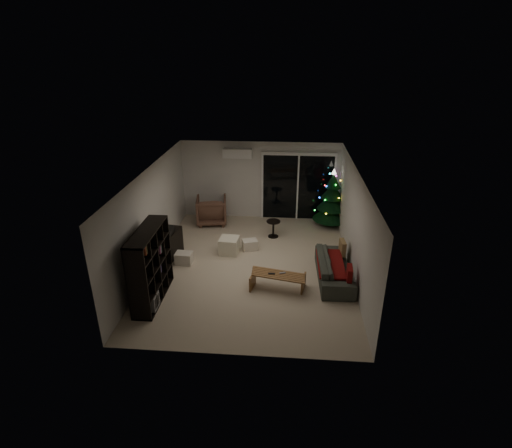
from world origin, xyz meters
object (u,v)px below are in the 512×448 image
at_px(bookshelf, 141,265).
at_px(coffee_table, 278,281).
at_px(christmas_tree, 332,198).
at_px(sofa, 334,268).
at_px(armchair, 212,210).
at_px(media_cabinet, 167,246).

height_order(bookshelf, coffee_table, bookshelf).
bearing_deg(coffee_table, christmas_tree, 80.31).
bearing_deg(sofa, armchair, 47.67).
bearing_deg(coffee_table, armchair, 133.67).
xyz_separation_m(bookshelf, armchair, (0.76, 4.23, -0.41)).
xyz_separation_m(bookshelf, media_cabinet, (0.00, 1.81, -0.47)).
relative_size(media_cabinet, coffee_table, 0.93).
height_order(sofa, christmas_tree, christmas_tree).
xyz_separation_m(media_cabinet, sofa, (4.30, -0.67, -0.07)).
height_order(media_cabinet, coffee_table, media_cabinet).
height_order(coffee_table, christmas_tree, christmas_tree).
bearing_deg(coffee_table, sofa, 34.85).
xyz_separation_m(bookshelf, sofa, (4.30, 1.14, -0.55)).
distance_m(sofa, coffee_table, 1.45).
distance_m(media_cabinet, armchair, 2.54).
bearing_deg(bookshelf, sofa, 8.17).
bearing_deg(coffee_table, media_cabinet, 170.07).
bearing_deg(christmas_tree, sofa, -93.54).
relative_size(media_cabinet, armchair, 1.22).
relative_size(armchair, coffee_table, 0.76).
bearing_deg(armchair, bookshelf, 71.16).
height_order(bookshelf, armchair, bookshelf).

